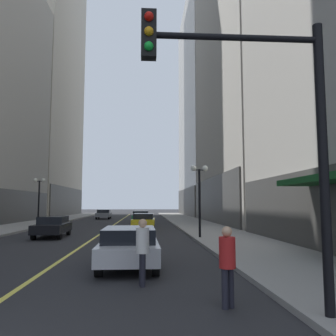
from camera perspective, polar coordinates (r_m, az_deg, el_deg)
ground_plane at (r=38.49m, az=-8.50°, el=-8.95°), size 200.00×200.00×0.00m
sidewalk_left at (r=40.02m, az=-20.49°, el=-8.42°), size 4.50×78.00×0.15m
sidewalk_right at (r=38.69m, az=3.91°, el=-8.87°), size 4.50×78.00×0.15m
lane_centre_stripe at (r=38.49m, az=-8.50°, el=-8.95°), size 0.16×70.00×0.01m
building_left_far at (r=73.25m, az=-20.77°, el=19.27°), size 13.82×26.00×65.70m
building_right_far at (r=67.39m, az=8.99°, el=9.70°), size 14.51×26.00×40.39m
storefront_awning_right at (r=13.61m, az=25.02°, el=-1.63°), size 1.60×6.08×3.12m
car_silver at (r=12.14m, az=-6.32°, el=-12.41°), size 1.95×4.52×1.32m
car_black at (r=23.74m, az=-18.28°, el=-8.94°), size 1.92×4.46×1.32m
car_yellow at (r=29.66m, az=-3.99°, el=-8.55°), size 2.01×4.19×1.32m
car_green at (r=40.27m, az=-4.47°, el=-7.83°), size 1.94×4.35×1.32m
car_grey at (r=50.69m, az=-10.44°, el=-7.35°), size 1.98×4.19×1.32m
pedestrian_in_red_jacket at (r=7.53m, az=9.65°, el=-14.61°), size 0.47×0.47×1.65m
pedestrian_in_white_shirt at (r=9.34m, az=-4.17°, el=-12.67°), size 0.40×0.40×1.72m
traffic_light_near_right at (r=6.72m, az=15.66°, el=8.41°), size 3.43×0.35×5.65m
street_lamp_left_far at (r=33.61m, az=-20.26°, el=-3.56°), size 1.06×0.36×4.43m
street_lamp_right_mid at (r=21.12m, az=5.14°, el=-2.74°), size 1.06×0.36×4.43m
fire_hydrant_right at (r=16.69m, az=9.48°, el=-11.68°), size 0.28×0.28×0.80m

